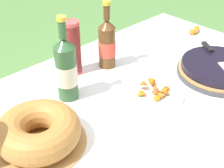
{
  "coord_description": "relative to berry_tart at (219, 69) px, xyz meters",
  "views": [
    {
      "loc": [
        -0.71,
        -0.64,
        1.43
      ],
      "look_at": [
        -0.02,
        0.08,
        0.76
      ],
      "focal_mm": 50.0,
      "sensor_mm": 36.0,
      "label": 1
    }
  ],
  "objects": [
    {
      "name": "garden_table",
      "position": [
        -0.43,
        0.12,
        -0.09
      ],
      "size": [
        1.67,
        1.0,
        0.7
      ],
      "color": "brown",
      "rests_on": "ground_plane"
    },
    {
      "name": "tablecloth",
      "position": [
        -0.43,
        0.12,
        -0.04
      ],
      "size": [
        1.68,
        1.01,
        0.1
      ],
      "color": "white",
      "rests_on": "garden_table"
    },
    {
      "name": "berry_tart",
      "position": [
        0.0,
        0.0,
        0.0
      ],
      "size": [
        0.36,
        0.36,
        0.06
      ],
      "color": "#38383D",
      "rests_on": "tablecloth"
    },
    {
      "name": "serving_knife",
      "position": [
        0.02,
        0.02,
        0.04
      ],
      "size": [
        0.23,
        0.32,
        0.01
      ],
      "rotation": [
        0.0,
        0.0,
        4.11
      ],
      "color": "silver",
      "rests_on": "berry_tart"
    },
    {
      "name": "bundt_cake",
      "position": [
        -0.8,
        0.18,
        0.02
      ],
      "size": [
        0.3,
        0.3,
        0.11
      ],
      "color": "#B78447",
      "rests_on": "tablecloth"
    },
    {
      "name": "cup_stack",
      "position": [
        -0.44,
        0.45,
        0.09
      ],
      "size": [
        0.07,
        0.07,
        0.24
      ],
      "color": "#E04C47",
      "rests_on": "tablecloth"
    },
    {
      "name": "cider_bottle_green",
      "position": [
        -0.57,
        0.32,
        0.1
      ],
      "size": [
        0.08,
        0.08,
        0.33
      ],
      "color": "#2D562D",
      "rests_on": "tablecloth"
    },
    {
      "name": "cider_bottle_amber",
      "position": [
        -0.3,
        0.39,
        0.08
      ],
      "size": [
        0.08,
        0.08,
        0.3
      ],
      "color": "brown",
      "rests_on": "tablecloth"
    },
    {
      "name": "snack_plate_near",
      "position": [
        -0.32,
        0.09,
        -0.02
      ],
      "size": [
        0.23,
        0.23,
        0.06
      ],
      "color": "white",
      "rests_on": "tablecloth"
    },
    {
      "name": "snack_plate_left",
      "position": [
        0.27,
        0.3,
        -0.02
      ],
      "size": [
        0.2,
        0.2,
        0.05
      ],
      "color": "white",
      "rests_on": "tablecloth"
    }
  ]
}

